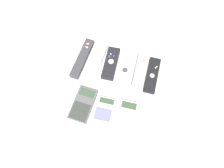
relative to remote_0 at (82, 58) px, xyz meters
name	(u,v)px	position (x,y,z in m)	size (l,w,h in m)	color
ground_plane	(110,91)	(0.18, -0.12, -0.01)	(3.00, 3.00, 0.00)	beige
remote_0	(82,58)	(0.00, 0.00, 0.00)	(0.06, 0.22, 0.03)	#333338
remote_1	(96,61)	(0.07, 0.01, 0.00)	(0.07, 0.22, 0.02)	white
remote_2	(111,63)	(0.14, 0.01, 0.00)	(0.07, 0.17, 0.02)	black
remote_3	(126,68)	(0.22, 0.01, 0.00)	(0.06, 0.17, 0.02)	#B7B7BC
remote_4	(139,70)	(0.28, 0.01, 0.00)	(0.05, 0.17, 0.03)	gray
remote_5	(152,75)	(0.34, 0.00, -0.01)	(0.06, 0.18, 0.02)	black
calculator_0	(83,104)	(0.08, -0.22, -0.01)	(0.09, 0.16, 0.02)	#4C4C51
calculator_1	(105,109)	(0.18, -0.22, -0.01)	(0.09, 0.11, 0.02)	#B2B2B7
calculator_2	(127,116)	(0.28, -0.22, -0.01)	(0.09, 0.14, 0.02)	beige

